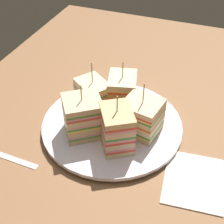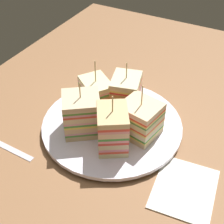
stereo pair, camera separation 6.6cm
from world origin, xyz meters
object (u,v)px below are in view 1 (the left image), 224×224
object	(u,v)px
sandwich_wedge_2	(117,128)
sandwich_wedge_4	(122,92)
chip_pile	(109,122)
napkin	(194,180)
plate	(112,125)
sandwich_wedge_0	(93,96)
sandwich_wedge_1	(83,117)
sandwich_wedge_3	(142,115)

from	to	relation	value
sandwich_wedge_2	sandwich_wedge_4	size ratio (longest dim) A/B	1.05
chip_pile	napkin	xyz separation A→B (cm)	(7.11, 19.04, -1.91)
plate	chip_pile	xyz separation A→B (cm)	(0.77, -0.29, 1.25)
sandwich_wedge_0	sandwich_wedge_2	world-z (taller)	same
napkin	sandwich_wedge_4	bearing A→B (deg)	-127.10
sandwich_wedge_0	sandwich_wedge_1	world-z (taller)	sandwich_wedge_0
sandwich_wedge_1	napkin	size ratio (longest dim) A/B	0.93
sandwich_wedge_4	napkin	bearing A→B (deg)	38.13
plate	chip_pile	world-z (taller)	chip_pile
sandwich_wedge_0	sandwich_wedge_2	distance (cm)	12.07
sandwich_wedge_4	sandwich_wedge_2	bearing A→B (deg)	-0.53
plate	sandwich_wedge_3	world-z (taller)	sandwich_wedge_3
sandwich_wedge_2	sandwich_wedge_3	distance (cm)	6.78
sandwich_wedge_2	sandwich_wedge_4	xyz separation A→B (cm)	(-11.75, -2.98, -0.46)
napkin	sandwich_wedge_3	bearing A→B (deg)	-123.67
napkin	chip_pile	bearing A→B (deg)	-110.47
plate	sandwich_wedge_0	world-z (taller)	sandwich_wedge_0
sandwich_wedge_2	napkin	xyz separation A→B (cm)	(2.39, 15.72, -5.50)
sandwich_wedge_3	napkin	bearing A→B (deg)	157.28
plate	sandwich_wedge_0	xyz separation A→B (cm)	(-3.03, -5.48, 4.10)
sandwich_wedge_3	chip_pile	world-z (taller)	sandwich_wedge_3
plate	chip_pile	distance (cm)	1.49
plate	sandwich_wedge_2	size ratio (longest dim) A/B	2.49
plate	napkin	xyz separation A→B (cm)	(7.88, 18.75, -0.66)
chip_pile	sandwich_wedge_2	bearing A→B (deg)	35.19
chip_pile	napkin	bearing A→B (deg)	69.53
chip_pile	sandwich_wedge_1	bearing A→B (deg)	-46.75
sandwich_wedge_0	sandwich_wedge_3	xyz separation A→B (cm)	(2.58, 11.74, 0.16)
sandwich_wedge_1	sandwich_wedge_2	size ratio (longest dim) A/B	0.98
sandwich_wedge_4	chip_pile	distance (cm)	7.71
plate	sandwich_wedge_1	bearing A→B (deg)	-43.46
sandwich_wedge_2	sandwich_wedge_4	distance (cm)	12.14
sandwich_wedge_1	sandwich_wedge_2	xyz separation A→B (cm)	(0.94, 7.35, 0.09)
sandwich_wedge_0	chip_pile	xyz separation A→B (cm)	(3.80, 5.19, -2.85)
sandwich_wedge_3	chip_pile	distance (cm)	7.31
plate	sandwich_wedge_4	size ratio (longest dim) A/B	2.60
plate	napkin	distance (cm)	20.35
plate	sandwich_wedge_2	distance (cm)	7.92
sandwich_wedge_1	napkin	world-z (taller)	sandwich_wedge_1
sandwich_wedge_3	sandwich_wedge_4	size ratio (longest dim) A/B	1.04
sandwich_wedge_2	sandwich_wedge_3	xyz separation A→B (cm)	(-5.94, 3.22, -0.59)
plate	sandwich_wedge_1	xyz separation A→B (cm)	(4.55, -4.31, 4.75)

